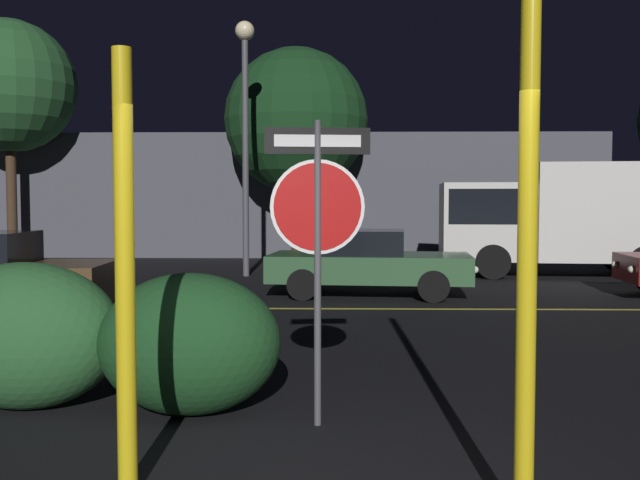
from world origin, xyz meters
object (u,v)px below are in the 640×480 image
(yellow_pole_right, at_px, (528,235))
(passing_car_2, at_px, (368,262))
(delivery_truck, at_px, (558,215))
(stop_sign, at_px, (318,212))
(yellow_pole_left, at_px, (125,274))
(tree_2, at_px, (9,87))
(hedge_bush_2, at_px, (190,344))
(street_lamp, at_px, (245,105))
(tree_1, at_px, (296,121))
(hedge_bush_1, at_px, (25,335))

(yellow_pole_right, xyz_separation_m, passing_car_2, (-0.41, 10.29, -1.04))
(yellow_pole_right, relative_size, delivery_truck, 0.56)
(stop_sign, height_order, yellow_pole_left, yellow_pole_left)
(tree_2, bearing_deg, passing_car_2, -36.78)
(hedge_bush_2, height_order, street_lamp, street_lamp)
(tree_1, height_order, tree_2, tree_2)
(yellow_pole_left, height_order, tree_2, tree_2)
(hedge_bush_1, height_order, tree_2, tree_2)
(hedge_bush_2, bearing_deg, tree_1, 89.72)
(stop_sign, relative_size, yellow_pole_right, 0.75)
(yellow_pole_left, distance_m, delivery_truck, 15.42)
(yellow_pole_left, bearing_deg, tree_1, 89.58)
(hedge_bush_1, height_order, delivery_truck, delivery_truck)
(hedge_bush_1, relative_size, delivery_truck, 0.29)
(stop_sign, relative_size, delivery_truck, 0.42)
(hedge_bush_2, bearing_deg, tree_2, 119.04)
(stop_sign, distance_m, delivery_truck, 13.61)
(yellow_pole_right, bearing_deg, hedge_bush_2, 136.47)
(yellow_pole_left, distance_m, tree_2, 20.52)
(yellow_pole_left, height_order, street_lamp, street_lamp)
(stop_sign, bearing_deg, tree_2, 115.35)
(yellow_pole_left, bearing_deg, hedge_bush_1, 128.37)
(yellow_pole_left, relative_size, hedge_bush_1, 1.63)
(stop_sign, height_order, hedge_bush_1, stop_sign)
(yellow_pole_right, height_order, hedge_bush_1, yellow_pole_right)
(passing_car_2, relative_size, tree_2, 0.55)
(stop_sign, xyz_separation_m, yellow_pole_left, (-1.19, -1.44, -0.37))
(tree_1, bearing_deg, delivery_truck, -28.85)
(delivery_truck, height_order, tree_1, tree_1)
(hedge_bush_1, relative_size, tree_2, 0.23)
(street_lamp, bearing_deg, delivery_truck, 2.63)
(hedge_bush_2, distance_m, street_lamp, 12.24)
(street_lamp, relative_size, tree_1, 0.97)
(delivery_truck, bearing_deg, passing_car_2, 133.36)
(street_lamp, bearing_deg, passing_car_2, -50.88)
(passing_car_2, bearing_deg, street_lamp, -135.42)
(yellow_pole_left, bearing_deg, delivery_truck, 63.00)
(passing_car_2, bearing_deg, hedge_bush_1, -18.34)
(hedge_bush_2, relative_size, delivery_truck, 0.27)
(yellow_pole_right, relative_size, passing_car_2, 0.81)
(yellow_pole_left, xyz_separation_m, yellow_pole_right, (2.41, -0.51, 0.27))
(stop_sign, height_order, street_lamp, street_lamp)
(yellow_pole_left, xyz_separation_m, tree_1, (0.13, 17.53, 2.94))
(yellow_pole_right, height_order, passing_car_2, yellow_pole_right)
(stop_sign, xyz_separation_m, delivery_truck, (5.81, 12.30, -0.26))
(stop_sign, relative_size, tree_1, 0.39)
(yellow_pole_right, height_order, hedge_bush_2, yellow_pole_right)
(stop_sign, relative_size, hedge_bush_1, 1.46)
(hedge_bush_2, xyz_separation_m, tree_2, (-9.03, 16.26, 4.88))
(yellow_pole_right, height_order, tree_1, tree_1)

